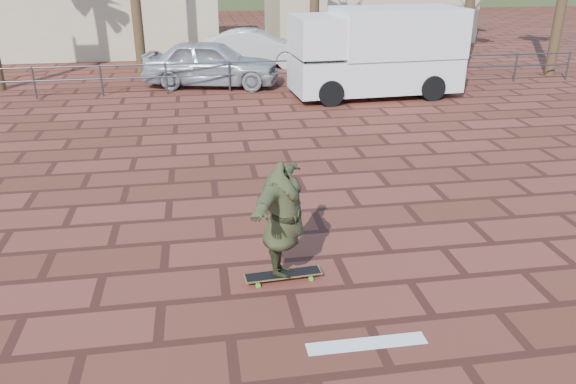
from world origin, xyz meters
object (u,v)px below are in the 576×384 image
object	(u,v)px
longboard	(283,275)
car_silver	(211,63)
car_white	(256,48)
skateboarder	(283,220)
campervan	(377,51)

from	to	relation	value
longboard	car_silver	xyz separation A→B (m)	(-0.49, 12.69, 0.68)
longboard	car_white	world-z (taller)	car_white
longboard	skateboarder	world-z (taller)	skateboarder
skateboarder	car_silver	bearing A→B (deg)	24.78
skateboarder	car_white	bearing A→B (deg)	17.69
skateboarder	campervan	distance (m)	11.40
skateboarder	campervan	bearing A→B (deg)	-0.93
skateboarder	longboard	bearing A→B (deg)	-143.39
longboard	car_white	distance (m)	16.26
longboard	skateboarder	size ratio (longest dim) A/B	0.54
car_silver	car_white	distance (m)	3.97
car_white	campervan	bearing A→B (deg)	-139.78
car_silver	car_white	size ratio (longest dim) A/B	1.05
campervan	car_white	distance (m)	6.60
longboard	car_white	size ratio (longest dim) A/B	0.25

